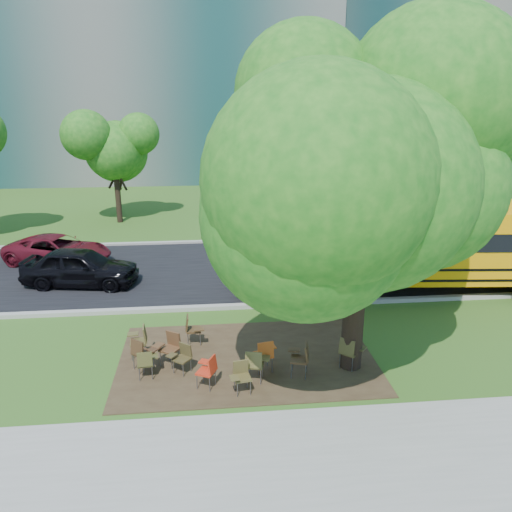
{
  "coord_description": "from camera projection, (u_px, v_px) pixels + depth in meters",
  "views": [
    {
      "loc": [
        0.02,
        -12.76,
        6.96
      ],
      "look_at": [
        1.72,
        4.08,
        1.52
      ],
      "focal_mm": 35.0,
      "sensor_mm": 36.0,
      "label": 1
    }
  ],
  "objects": [
    {
      "name": "kerb_far",
      "position": [
        207.0,
        242.0,
        24.7
      ],
      "size": [
        80.0,
        0.25,
        0.14
      ],
      "primitive_type": "cube",
      "color": "gray",
      "rests_on": "ground"
    },
    {
      "name": "chair_0",
      "position": [
        146.0,
        361.0,
        12.71
      ],
      "size": [
        0.54,
        0.53,
        0.82
      ],
      "rotation": [
        0.0,
        0.0,
        0.11
      ],
      "color": "#423F1C",
      "rests_on": "ground"
    },
    {
      "name": "main_tree",
      "position": [
        364.0,
        160.0,
        11.75
      ],
      "size": [
        7.2,
        7.2,
        9.14
      ],
      "color": "black",
      "rests_on": "ground"
    },
    {
      "name": "kerb_near",
      "position": [
        209.0,
        307.0,
        17.03
      ],
      "size": [
        80.0,
        0.25,
        0.14
      ],
      "primitive_type": "cube",
      "color": "gray",
      "rests_on": "ground"
    },
    {
      "name": "chair_3",
      "position": [
        182.0,
        355.0,
        13.01
      ],
      "size": [
        0.7,
        0.55,
        0.81
      ],
      "rotation": [
        0.0,
        0.0,
        2.5
      ],
      "color": "#41371C",
      "rests_on": "ground"
    },
    {
      "name": "chair_1",
      "position": [
        142.0,
        351.0,
        13.09
      ],
      "size": [
        0.79,
        0.63,
        0.92
      ],
      "rotation": [
        0.0,
        0.0,
        -0.69
      ],
      "color": "#3D2515",
      "rests_on": "ground"
    },
    {
      "name": "chair_6",
      "position": [
        301.0,
        356.0,
        12.84
      ],
      "size": [
        0.56,
        0.71,
        0.94
      ],
      "rotation": [
        0.0,
        0.0,
        1.32
      ],
      "color": "#422D17",
      "rests_on": "ground"
    },
    {
      "name": "chair_11",
      "position": [
        265.0,
        352.0,
        13.02
      ],
      "size": [
        0.63,
        0.66,
        0.93
      ],
      "rotation": [
        0.0,
        0.0,
        0.22
      ],
      "color": "#B94C13",
      "rests_on": "ground"
    },
    {
      "name": "dirt_patch",
      "position": [
        247.0,
        359.0,
        13.83
      ],
      "size": [
        7.0,
        4.5,
        0.03
      ],
      "primitive_type": "cube",
      "color": "#382819",
      "rests_on": "ground"
    },
    {
      "name": "ground",
      "position": [
        210.0,
        352.0,
        14.21
      ],
      "size": [
        160.0,
        160.0,
        0.0
      ],
      "primitive_type": "plane",
      "color": "#38581B",
      "rests_on": "ground"
    },
    {
      "name": "bg_tree_2",
      "position": [
        114.0,
        148.0,
        27.6
      ],
      "size": [
        4.8,
        4.8,
        6.62
      ],
      "color": "black",
      "rests_on": "ground"
    },
    {
      "name": "bg_car_red",
      "position": [
        58.0,
        250.0,
        21.46
      ],
      "size": [
        4.98,
        3.54,
        1.26
      ],
      "primitive_type": "imported",
      "rotation": [
        0.0,
        0.0,
        1.22
      ],
      "color": "#510D18",
      "rests_on": "ground"
    },
    {
      "name": "building_right",
      "position": [
        448.0,
        37.0,
        48.68
      ],
      "size": [
        30.0,
        16.0,
        25.0
      ],
      "primitive_type": "cube",
      "color": "slate",
      "rests_on": "ground"
    },
    {
      "name": "chair_8",
      "position": [
        140.0,
        338.0,
        13.77
      ],
      "size": [
        0.59,
        0.62,
        0.94
      ],
      "rotation": [
        0.0,
        0.0,
        1.65
      ],
      "color": "#4B4320",
      "rests_on": "ground"
    },
    {
      "name": "sidewalk",
      "position": [
        214.0,
        479.0,
        9.47
      ],
      "size": [
        60.0,
        4.0,
        0.04
      ],
      "primitive_type": "cube",
      "color": "gray",
      "rests_on": "ground"
    },
    {
      "name": "black_car",
      "position": [
        80.0,
        267.0,
        19.02
      ],
      "size": [
        4.56,
        2.41,
        1.48
      ],
      "primitive_type": "imported",
      "rotation": [
        0.0,
        0.0,
        1.41
      ],
      "color": "black",
      "rests_on": "ground"
    },
    {
      "name": "school_bus",
      "position": [
        431.0,
        242.0,
        18.3
      ],
      "size": [
        13.21,
        3.94,
        3.18
      ],
      "rotation": [
        0.0,
        0.0,
        -0.08
      ],
      "color": "orange",
      "rests_on": "ground"
    },
    {
      "name": "chair_2",
      "position": [
        208.0,
        368.0,
        12.31
      ],
      "size": [
        0.57,
        0.72,
        0.88
      ],
      "rotation": [
        0.0,
        0.0,
        1.12
      ],
      "color": "red",
      "rests_on": "ground"
    },
    {
      "name": "asphalt_road",
      "position": [
        208.0,
        270.0,
        20.84
      ],
      "size": [
        80.0,
        8.0,
        0.04
      ],
      "primitive_type": "cube",
      "color": "black",
      "rests_on": "ground"
    },
    {
      "name": "bg_tree_4",
      "position": [
        504.0,
        147.0,
        26.73
      ],
      "size": [
        5.0,
        5.0,
        6.85
      ],
      "color": "black",
      "rests_on": "ground"
    },
    {
      "name": "chair_5",
      "position": [
        241.0,
        374.0,
        12.12
      ],
      "size": [
        0.56,
        0.56,
        0.83
      ],
      "rotation": [
        0.0,
        0.0,
        3.3
      ],
      "color": "#504622",
      "rests_on": "ground"
    },
    {
      "name": "chair_7",
      "position": [
        350.0,
        350.0,
        13.16
      ],
      "size": [
        0.79,
        0.62,
        0.92
      ],
      "rotation": [
        0.0,
        0.0,
        -0.72
      ],
      "color": "#4A4320",
      "rests_on": "ground"
    },
    {
      "name": "chair_4",
      "position": [
        255.0,
        363.0,
        12.54
      ],
      "size": [
        0.7,
        0.54,
        0.92
      ],
      "rotation": [
        0.0,
        0.0,
        -0.25
      ],
      "color": "brown",
      "rests_on": "ground"
    },
    {
      "name": "bg_tree_3",
      "position": [
        354.0,
        134.0,
        26.7
      ],
      "size": [
        5.6,
        5.6,
        7.84
      ],
      "color": "black",
      "rests_on": "ground"
    },
    {
      "name": "chair_9",
      "position": [
        170.0,
        345.0,
        13.39
      ],
      "size": [
        0.79,
        0.63,
        0.94
      ],
      "rotation": [
        0.0,
        0.0,
        2.56
      ],
      "color": "#50321C",
      "rests_on": "ground"
    },
    {
      "name": "building_main",
      "position": [
        111.0,
        48.0,
        44.19
      ],
      "size": [
        38.0,
        16.0,
        22.0
      ],
      "primitive_type": "cube",
      "color": "slate",
      "rests_on": "ground"
    },
    {
      "name": "chair_10",
      "position": [
        192.0,
        327.0,
        14.47
      ],
      "size": [
        0.55,
        0.59,
        0.9
      ],
      "rotation": [
        0.0,
        0.0,
        -1.53
      ],
      "color": "#453018",
      "rests_on": "ground"
    }
  ]
}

